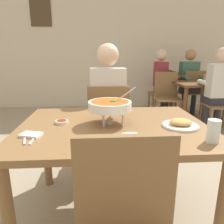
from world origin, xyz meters
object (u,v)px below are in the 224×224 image
at_px(chair_diner_main, 108,121).
at_px(chair_bg_middle, 217,99).
at_px(appetizer_plate, 180,124).
at_px(chair_bg_left, 191,90).
at_px(patron_bg_middle, 218,85).
at_px(rice_plate, 130,140).
at_px(drink_glass, 213,132).
at_px(curry_bowl, 110,106).
at_px(chair_bg_right, 165,90).
at_px(dining_table_far, 202,89).
at_px(sauce_dish, 62,122).
at_px(diner_main, 108,99).
at_px(dining_table_main, 113,138).
at_px(chair_bg_corner, 167,94).
at_px(patron_bg_right, 162,78).
at_px(patron_bg_left, 189,78).

distance_m(chair_diner_main, chair_bg_middle, 2.08).
xyz_separation_m(appetizer_plate, chair_bg_left, (1.37, 2.85, -0.24)).
distance_m(chair_diner_main, patron_bg_middle, 2.01).
xyz_separation_m(rice_plate, drink_glass, (0.45, -0.02, 0.04)).
relative_size(curry_bowl, chair_bg_right, 0.37).
xyz_separation_m(chair_diner_main, drink_glass, (0.52, -1.11, 0.28)).
bearing_deg(dining_table_far, curry_bowl, -128.93).
xyz_separation_m(curry_bowl, dining_table_far, (1.80, 2.23, -0.26)).
xyz_separation_m(sauce_dish, patron_bg_middle, (2.12, 1.67, 0.01)).
xyz_separation_m(chair_diner_main, curry_bowl, (-0.02, -0.75, 0.35)).
height_order(chair_bg_middle, chair_bg_right, same).
xyz_separation_m(chair_diner_main, diner_main, (0.00, 0.03, 0.24)).
xyz_separation_m(chair_bg_left, patron_bg_middle, (-0.06, -1.05, 0.24)).
bearing_deg(chair_bg_middle, chair_bg_right, 118.68).
xyz_separation_m(drink_glass, chair_bg_left, (1.29, 3.11, -0.28)).
relative_size(chair_diner_main, appetizer_plate, 3.75).
height_order(appetizer_plate, patron_bg_middle, patron_bg_middle).
bearing_deg(patron_bg_middle, dining_table_main, -135.42).
bearing_deg(dining_table_far, rice_plate, -123.51).
xyz_separation_m(chair_bg_middle, chair_bg_right, (-0.54, 0.98, 0.00)).
bearing_deg(appetizer_plate, chair_bg_right, 73.97).
xyz_separation_m(dining_table_main, appetizer_plate, (0.45, -0.07, 0.12)).
distance_m(dining_table_main, patron_bg_middle, 2.46).
bearing_deg(drink_glass, chair_bg_corner, 76.66).
distance_m(dining_table_main, chair_bg_middle, 2.55).
bearing_deg(patron_bg_right, rice_plate, -109.82).
bearing_deg(chair_bg_right, appetizer_plate, -106.03).
relative_size(appetizer_plate, patron_bg_left, 0.18).
distance_m(chair_diner_main, patron_bg_right, 2.37).
bearing_deg(patron_bg_left, chair_diner_main, -130.78).
bearing_deg(dining_table_far, chair_bg_right, 133.92).
bearing_deg(diner_main, appetizer_plate, -63.03).
distance_m(curry_bowl, chair_bg_left, 3.33).
bearing_deg(chair_bg_middle, patron_bg_left, 92.06).
bearing_deg(drink_glass, diner_main, 114.53).
height_order(diner_main, appetizer_plate, diner_main).
bearing_deg(diner_main, sauce_dish, -115.79).
bearing_deg(chair_bg_corner, chair_bg_left, 33.15).
xyz_separation_m(curry_bowl, appetizer_plate, (0.47, -0.10, -0.11)).
bearing_deg(appetizer_plate, chair_diner_main, 117.86).
xyz_separation_m(diner_main, sauce_dish, (-0.36, -0.75, -0.01)).
bearing_deg(diner_main, dining_table_main, -90.00).
xyz_separation_m(rice_plate, patron_bg_left, (1.70, 3.15, -0.00)).
xyz_separation_m(appetizer_plate, chair_bg_corner, (0.71, 2.42, -0.24)).
bearing_deg(chair_bg_corner, chair_diner_main, -126.43).
xyz_separation_m(chair_diner_main, patron_bg_left, (1.77, 2.05, 0.24)).
relative_size(curry_bowl, rice_plate, 1.39).
relative_size(sauce_dish, patron_bg_right, 0.07).
distance_m(dining_table_main, diner_main, 0.81).
distance_m(diner_main, patron_bg_left, 2.68).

